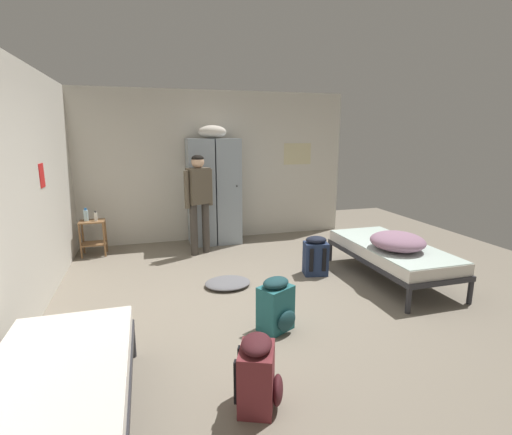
% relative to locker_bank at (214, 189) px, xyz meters
% --- Properties ---
extents(ground_plane, '(9.23, 9.23, 0.00)m').
position_rel_locker_bank_xyz_m(ground_plane, '(0.10, -2.60, -0.97)').
color(ground_plane, gray).
extents(room_backdrop, '(4.94, 5.83, 2.68)m').
position_rel_locker_bank_xyz_m(room_backdrop, '(-1.21, -1.26, 0.37)').
color(room_backdrop, beige).
rests_on(room_backdrop, ground_plane).
extents(locker_bank, '(0.90, 0.55, 2.07)m').
position_rel_locker_bank_xyz_m(locker_bank, '(0.00, 0.00, 0.00)').
color(locker_bank, '#8C99A3').
rests_on(locker_bank, ground_plane).
extents(shelf_unit, '(0.38, 0.30, 0.57)m').
position_rel_locker_bank_xyz_m(shelf_unit, '(-2.01, -0.18, -0.62)').
color(shelf_unit, brown).
rests_on(shelf_unit, ground_plane).
extents(bed_left_front, '(0.90, 1.90, 0.49)m').
position_rel_locker_bank_xyz_m(bed_left_front, '(-1.76, -4.28, -0.59)').
color(bed_left_front, '#28282D').
rests_on(bed_left_front, ground_plane).
extents(bed_right, '(0.90, 1.90, 0.49)m').
position_rel_locker_bank_xyz_m(bed_right, '(1.96, -2.42, -0.59)').
color(bed_right, '#28282D').
rests_on(bed_right, ground_plane).
extents(bedding_heap, '(0.67, 0.70, 0.22)m').
position_rel_locker_bank_xyz_m(bedding_heap, '(1.87, -2.64, -0.37)').
color(bedding_heap, gray).
rests_on(bedding_heap, bed_right).
extents(person_traveler, '(0.47, 0.32, 1.61)m').
position_rel_locker_bank_xyz_m(person_traveler, '(-0.34, -0.57, -0.00)').
color(person_traveler, '#3D3833').
rests_on(person_traveler, ground_plane).
extents(water_bottle, '(0.07, 0.07, 0.21)m').
position_rel_locker_bank_xyz_m(water_bottle, '(-2.09, -0.16, -0.31)').
color(water_bottle, '#B2DBEA').
rests_on(water_bottle, shelf_unit).
extents(lotion_bottle, '(0.05, 0.05, 0.16)m').
position_rel_locker_bank_xyz_m(lotion_bottle, '(-1.94, -0.22, -0.33)').
color(lotion_bottle, white).
rests_on(lotion_bottle, shelf_unit).
extents(backpack_maroon, '(0.40, 0.39, 0.55)m').
position_rel_locker_bank_xyz_m(backpack_maroon, '(-0.46, -4.27, -0.71)').
color(backpack_maroon, maroon).
rests_on(backpack_maroon, ground_plane).
extents(backpack_teal, '(0.40, 0.41, 0.55)m').
position_rel_locker_bank_xyz_m(backpack_teal, '(0.03, -3.27, -0.71)').
color(backpack_teal, '#23666B').
rests_on(backpack_teal, ground_plane).
extents(backpack_navy, '(0.36, 0.38, 0.55)m').
position_rel_locker_bank_xyz_m(backpack_navy, '(1.07, -1.96, -0.71)').
color(backpack_navy, navy).
rests_on(backpack_navy, ground_plane).
extents(clothes_pile_grey, '(0.59, 0.50, 0.08)m').
position_rel_locker_bank_xyz_m(clothes_pile_grey, '(-0.20, -2.04, -0.93)').
color(clothes_pile_grey, slate).
rests_on(clothes_pile_grey, ground_plane).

